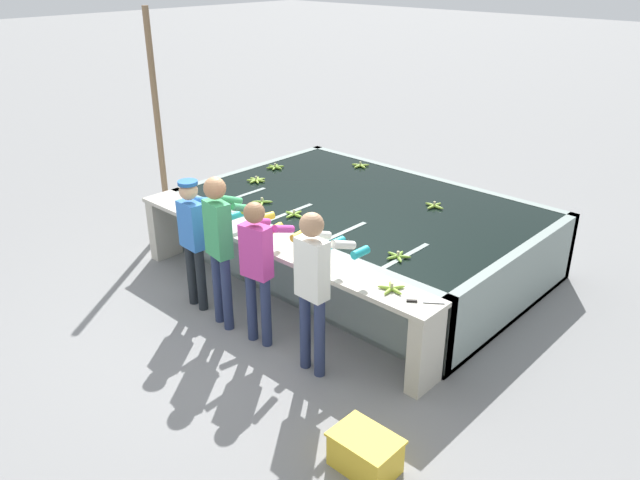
% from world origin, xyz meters
% --- Properties ---
extents(ground_plane, '(80.00, 80.00, 0.00)m').
position_xyz_m(ground_plane, '(0.00, 0.00, 0.00)').
color(ground_plane, gray).
rests_on(ground_plane, ground).
extents(wash_tank, '(4.47, 2.94, 0.89)m').
position_xyz_m(wash_tank, '(0.00, 1.91, 0.44)').
color(wash_tank, gray).
rests_on(wash_tank, ground).
extents(work_ledge, '(4.47, 0.45, 0.89)m').
position_xyz_m(work_ledge, '(0.00, 0.23, 0.63)').
color(work_ledge, '#B7B2A3').
rests_on(work_ledge, ground).
extents(worker_0, '(0.43, 0.72, 1.57)m').
position_xyz_m(worker_0, '(-0.70, -0.28, 0.94)').
color(worker_0, '#1E2328').
rests_on(worker_0, ground).
extents(worker_1, '(0.47, 0.74, 1.75)m').
position_xyz_m(worker_1, '(-0.15, -0.33, 1.06)').
color(worker_1, navy).
rests_on(worker_1, ground).
extents(worker_2, '(0.46, 0.73, 1.61)m').
position_xyz_m(worker_2, '(0.39, -0.29, 0.96)').
color(worker_2, navy).
rests_on(worker_2, ground).
extents(worker_3, '(0.42, 0.72, 1.71)m').
position_xyz_m(worker_3, '(1.17, -0.28, 1.03)').
color(worker_3, navy).
rests_on(worker_3, ground).
extents(banana_bunch_floating_0, '(0.28, 0.28, 0.08)m').
position_xyz_m(banana_bunch_floating_0, '(0.77, 2.36, 0.91)').
color(banana_bunch_floating_0, '#93BC3D').
rests_on(banana_bunch_floating_0, wash_tank).
extents(banana_bunch_floating_1, '(0.28, 0.26, 0.08)m').
position_xyz_m(banana_bunch_floating_1, '(-1.88, 2.08, 0.90)').
color(banana_bunch_floating_1, '#7FAD33').
rests_on(banana_bunch_floating_1, wash_tank).
extents(banana_bunch_floating_2, '(0.27, 0.28, 0.08)m').
position_xyz_m(banana_bunch_floating_2, '(1.31, 0.87, 0.91)').
color(banana_bunch_floating_2, '#75A333').
rests_on(banana_bunch_floating_2, wash_tank).
extents(banana_bunch_floating_3, '(0.28, 0.26, 0.08)m').
position_xyz_m(banana_bunch_floating_3, '(-0.99, 3.02, 0.91)').
color(banana_bunch_floating_3, '#9EC642').
rests_on(banana_bunch_floating_3, wash_tank).
extents(banana_bunch_floating_4, '(0.28, 0.28, 0.08)m').
position_xyz_m(banana_bunch_floating_4, '(-1.64, 1.49, 0.90)').
color(banana_bunch_floating_4, '#93BC3D').
rests_on(banana_bunch_floating_4, wash_tank).
extents(banana_bunch_floating_5, '(0.22, 0.22, 0.08)m').
position_xyz_m(banana_bunch_floating_5, '(-0.94, 0.96, 0.91)').
color(banana_bunch_floating_5, '#75A333').
rests_on(banana_bunch_floating_5, wash_tank).
extents(banana_bunch_floating_6, '(0.28, 0.28, 0.08)m').
position_xyz_m(banana_bunch_floating_6, '(-0.33, 0.94, 0.91)').
color(banana_bunch_floating_6, '#7FAD33').
rests_on(banana_bunch_floating_6, wash_tank).
extents(banana_bunch_ledge_0, '(0.28, 0.27, 0.08)m').
position_xyz_m(banana_bunch_ledge_0, '(1.69, 0.25, 0.91)').
color(banana_bunch_ledge_0, '#93BC3D').
rests_on(banana_bunch_ledge_0, work_ledge).
extents(knife_0, '(0.30, 0.23, 0.02)m').
position_xyz_m(knife_0, '(2.01, 0.24, 0.90)').
color(knife_0, silver).
rests_on(knife_0, work_ledge).
extents(crate, '(0.55, 0.39, 0.32)m').
position_xyz_m(crate, '(2.39, -0.98, 0.16)').
color(crate, gold).
rests_on(crate, ground).
extents(support_post_left, '(0.09, 0.09, 3.20)m').
position_xyz_m(support_post_left, '(-3.05, 0.88, 1.60)').
color(support_post_left, '#846647').
rests_on(support_post_left, ground).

